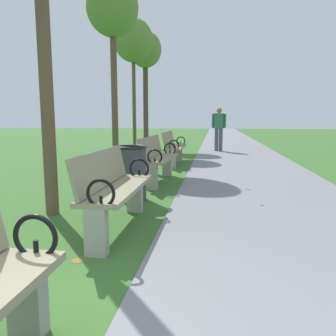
% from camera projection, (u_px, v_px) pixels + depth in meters
% --- Properties ---
extents(paved_walkway, '(2.85, 44.00, 0.02)m').
position_uv_depth(paved_walkway, '(230.00, 141.00, 18.61)').
color(paved_walkway, slate).
rests_on(paved_walkway, ground).
extents(park_bench_2, '(0.48, 1.60, 0.90)m').
position_uv_depth(park_bench_2, '(114.00, 188.00, 3.78)').
color(park_bench_2, gray).
rests_on(park_bench_2, ground).
extents(park_bench_3, '(0.54, 1.62, 0.90)m').
position_uv_depth(park_bench_3, '(158.00, 158.00, 6.63)').
color(park_bench_3, gray).
rests_on(park_bench_3, ground).
extents(park_bench_4, '(0.49, 1.61, 0.90)m').
position_uv_depth(park_bench_4, '(174.00, 147.00, 9.16)').
color(park_bench_4, gray).
rests_on(park_bench_4, ground).
extents(tree_2, '(1.39, 1.39, 4.93)m').
position_uv_depth(tree_2, '(112.00, 11.00, 8.99)').
color(tree_2, brown).
rests_on(tree_2, ground).
extents(tree_3, '(1.40, 1.40, 4.77)m').
position_uv_depth(tree_3, '(133.00, 41.00, 12.04)').
color(tree_3, brown).
rests_on(tree_3, ground).
extents(tree_4, '(1.33, 1.33, 4.76)m').
position_uv_depth(tree_4, '(145.00, 53.00, 13.80)').
color(tree_4, '#4C3D2D').
rests_on(tree_4, ground).
extents(pedestrian_walking, '(0.53, 0.25, 1.62)m').
position_uv_depth(pedestrian_walking, '(219.00, 127.00, 12.66)').
color(pedestrian_walking, '#4C4C56').
rests_on(pedestrian_walking, paved_walkway).
extents(trash_bin, '(0.48, 0.48, 0.84)m').
position_uv_depth(trash_bin, '(132.00, 173.00, 5.18)').
color(trash_bin, '#38383D').
rests_on(trash_bin, ground).
extents(scattered_leaves, '(4.68, 11.17, 0.02)m').
position_uv_depth(scattered_leaves, '(182.00, 209.00, 4.65)').
color(scattered_leaves, '#AD6B23').
rests_on(scattered_leaves, ground).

